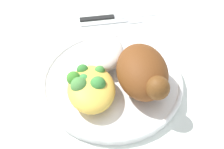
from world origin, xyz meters
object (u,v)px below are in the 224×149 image
Objects in this scene: knife at (113,16)px; plate at (112,81)px; roasted_chicken at (143,73)px; rice_pile at (103,51)px; fork at (115,22)px; mac_cheese_with_broccoli at (90,87)px.

plate is at bearing -8.93° from knife.
roasted_chicken is at bearing 4.39° from knife.
knife is (-0.20, 0.03, -0.01)m from plate.
rice_pile is (-0.08, -0.06, -0.02)m from roasted_chicken.
plate is at bearing 11.08° from rice_pile.
fork is (-0.13, 0.04, -0.04)m from rice_pile.
roasted_chicken is 0.22m from fork.
fork is (-0.18, 0.03, -0.01)m from plate.
fork is at bearing 4.53° from knife.
roasted_chicken is at bearing 4.38° from fork.
knife reaches higher than fork.
plate is 0.19m from fork.
fork is at bearing -175.62° from roasted_chicken.
rice_pile is at bearing 159.61° from mac_cheese_with_broccoli.
mac_cheese_with_broccoli is (0.03, -0.04, 0.03)m from plate.
fork is at bearing 160.66° from mac_cheese_with_broccoli.
fork is (-0.22, 0.08, -0.04)m from mac_cheese_with_broccoli.
fork is 0.02m from knife.
plate reaches higher than fork.
plate is at bearing 128.27° from mac_cheese_with_broccoli.
mac_cheese_with_broccoli reaches higher than plate.
roasted_chicken reaches higher than plate.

